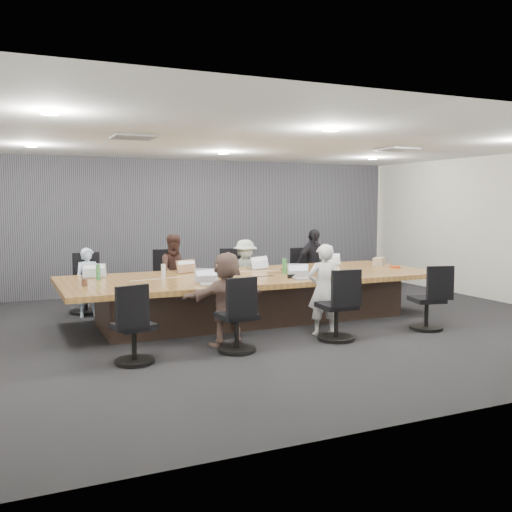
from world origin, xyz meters
name	(u,v)px	position (x,y,z in m)	size (l,w,h in m)	color
floor	(267,326)	(0.00, 0.00, 0.00)	(10.00, 8.00, 0.00)	black
ceiling	(267,142)	(0.00, 0.00, 2.80)	(10.00, 8.00, 0.00)	white
wall_back	(188,225)	(0.00, 4.00, 1.40)	(10.00, 2.80, 0.00)	silver
wall_front	(461,260)	(0.00, -4.00, 1.40)	(10.00, 2.80, 0.00)	silver
wall_right	(508,229)	(5.00, 0.00, 1.40)	(8.00, 2.80, 0.00)	silver
curtain	(189,226)	(0.00, 3.92, 1.40)	(9.80, 0.04, 2.80)	#51515C
conference_table	(253,295)	(0.00, 0.50, 0.40)	(6.00, 2.20, 0.74)	#30221B
chair_0	(86,289)	(-2.39, 2.20, 0.42)	(0.57, 0.57, 0.85)	black
chair_1	(171,283)	(-0.90, 2.20, 0.43)	(0.58, 0.58, 0.86)	black
chair_2	(238,280)	(0.43, 2.20, 0.41)	(0.55, 0.55, 0.81)	black
chair_3	(304,278)	(1.87, 2.20, 0.37)	(0.50, 0.50, 0.74)	black
chair_4	(134,333)	(-2.30, -1.20, 0.37)	(0.50, 0.50, 0.74)	black
chair_5	(237,322)	(-0.99, -1.20, 0.38)	(0.52, 0.52, 0.77)	black
chair_6	(336,311)	(0.50, -1.20, 0.40)	(0.54, 0.54, 0.80)	black
chair_7	(427,305)	(2.07, -1.20, 0.38)	(0.51, 0.51, 0.76)	black
person_0	(88,283)	(-2.39, 1.85, 0.58)	(0.42, 0.28, 1.15)	silver
laptop_0	(93,276)	(-2.39, 1.30, 0.75)	(0.35, 0.24, 0.02)	#B2B2B7
person_1	(176,272)	(-0.90, 1.85, 0.67)	(0.65, 0.51, 1.34)	#3B2521
laptop_1	(185,271)	(-0.90, 1.30, 0.75)	(0.34, 0.23, 0.02)	#8C6647
person_2	(245,272)	(0.43, 1.85, 0.60)	(0.78, 0.45, 1.21)	#ADBCB0
laptop_2	(257,268)	(0.43, 1.30, 0.75)	(0.35, 0.24, 0.02)	#B2B2B7
person_3	(313,264)	(1.87, 1.85, 0.69)	(0.81, 0.34, 1.38)	black
laptop_3	(328,264)	(1.87, 1.30, 0.75)	(0.30, 0.21, 0.02)	#B2B2B7
person_5	(227,299)	(-0.99, -0.85, 0.63)	(1.16, 0.37, 1.25)	#765A50
laptop_5	(213,284)	(-0.99, -0.30, 0.75)	(0.34, 0.24, 0.02)	#B2B2B7
person_6	(323,290)	(0.50, -0.85, 0.66)	(0.48, 0.31, 1.31)	silver
laptop_6	(305,278)	(0.50, -0.30, 0.75)	(0.34, 0.23, 0.02)	#B2B2B7
bottle_green_left	(98,272)	(-2.38, 0.86, 0.86)	(0.07, 0.07, 0.23)	#3B8B42
bottle_green_right	(285,266)	(0.51, 0.41, 0.87)	(0.07, 0.07, 0.25)	#3B8B42
bottle_clear	(163,271)	(-1.45, 0.62, 0.85)	(0.07, 0.07, 0.23)	silver
cup_white_far	(226,269)	(-0.30, 0.96, 0.79)	(0.08, 0.08, 0.11)	white
cup_white_near	(333,268)	(1.46, 0.46, 0.79)	(0.07, 0.07, 0.09)	white
mug_brown	(84,283)	(-2.65, 0.32, 0.79)	(0.08, 0.08, 0.10)	brown
mic_left	(229,280)	(-0.62, 0.02, 0.75)	(0.14, 0.09, 0.03)	black
mic_right	(286,270)	(0.74, 0.78, 0.75)	(0.14, 0.09, 0.03)	black
stapler	(293,276)	(0.38, -0.13, 0.77)	(0.16, 0.04, 0.06)	black
canvas_bag	(379,261)	(2.65, 0.78, 0.81)	(0.27, 0.16, 0.14)	tan
snack_packet	(395,267)	(2.65, 0.30, 0.76)	(0.17, 0.11, 0.04)	#C24310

